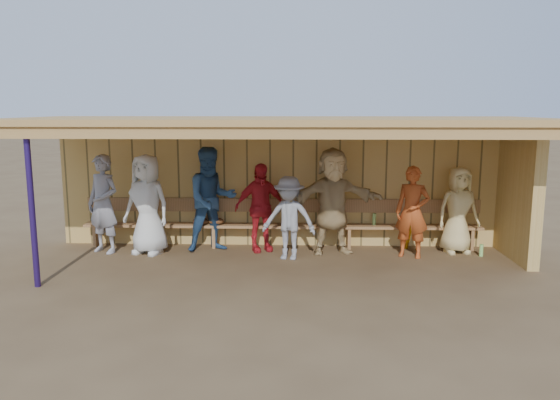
{
  "coord_description": "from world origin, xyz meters",
  "views": [
    {
      "loc": [
        0.34,
        -9.16,
        2.67
      ],
      "look_at": [
        0.0,
        0.35,
        1.05
      ],
      "focal_mm": 35.0,
      "sensor_mm": 36.0,
      "label": 1
    }
  ],
  "objects_px": {
    "player_g": "(412,212)",
    "player_c": "(212,199)",
    "player_f": "(333,201)",
    "player_h": "(458,210)",
    "bench": "(281,220)",
    "player_e": "(289,218)",
    "player_b": "(147,204)",
    "player_d": "(260,207)",
    "player_a": "(103,204)"
  },
  "relations": [
    {
      "from": "player_a",
      "to": "player_g",
      "type": "xyz_separation_m",
      "value": [
        5.63,
        -0.11,
        -0.09
      ]
    },
    {
      "from": "player_b",
      "to": "player_f",
      "type": "bearing_deg",
      "value": 20.34
    },
    {
      "from": "player_d",
      "to": "player_g",
      "type": "bearing_deg",
      "value": -30.4
    },
    {
      "from": "player_g",
      "to": "player_b",
      "type": "bearing_deg",
      "value": -159.47
    },
    {
      "from": "player_g",
      "to": "bench",
      "type": "relative_size",
      "value": 0.22
    },
    {
      "from": "player_e",
      "to": "bench",
      "type": "distance_m",
      "value": 0.88
    },
    {
      "from": "player_a",
      "to": "player_f",
      "type": "height_order",
      "value": "player_f"
    },
    {
      "from": "player_d",
      "to": "player_h",
      "type": "height_order",
      "value": "player_d"
    },
    {
      "from": "player_f",
      "to": "player_g",
      "type": "bearing_deg",
      "value": -20.28
    },
    {
      "from": "player_b",
      "to": "player_e",
      "type": "relative_size",
      "value": 1.24
    },
    {
      "from": "player_c",
      "to": "player_f",
      "type": "height_order",
      "value": "player_f"
    },
    {
      "from": "player_f",
      "to": "player_c",
      "type": "bearing_deg",
      "value": 165.65
    },
    {
      "from": "bench",
      "to": "player_f",
      "type": "bearing_deg",
      "value": -23.47
    },
    {
      "from": "player_g",
      "to": "player_c",
      "type": "bearing_deg",
      "value": -163.65
    },
    {
      "from": "player_a",
      "to": "player_b",
      "type": "relative_size",
      "value": 1.0
    },
    {
      "from": "player_a",
      "to": "player_c",
      "type": "relative_size",
      "value": 0.94
    },
    {
      "from": "bench",
      "to": "player_b",
      "type": "bearing_deg",
      "value": -167.18
    },
    {
      "from": "player_b",
      "to": "player_e",
      "type": "xyz_separation_m",
      "value": [
        2.6,
        -0.29,
        -0.18
      ]
    },
    {
      "from": "player_f",
      "to": "player_h",
      "type": "xyz_separation_m",
      "value": [
        2.32,
        0.11,
        -0.18
      ]
    },
    {
      "from": "player_c",
      "to": "player_a",
      "type": "bearing_deg",
      "value": 163.56
    },
    {
      "from": "player_e",
      "to": "player_g",
      "type": "distance_m",
      "value": 2.21
    },
    {
      "from": "player_h",
      "to": "player_a",
      "type": "bearing_deg",
      "value": 171.12
    },
    {
      "from": "player_f",
      "to": "player_a",
      "type": "bearing_deg",
      "value": 169.83
    },
    {
      "from": "player_a",
      "to": "bench",
      "type": "height_order",
      "value": "player_a"
    },
    {
      "from": "player_b",
      "to": "player_c",
      "type": "height_order",
      "value": "player_c"
    },
    {
      "from": "player_d",
      "to": "player_e",
      "type": "bearing_deg",
      "value": -67.95
    },
    {
      "from": "player_b",
      "to": "player_f",
      "type": "height_order",
      "value": "player_f"
    },
    {
      "from": "player_f",
      "to": "player_g",
      "type": "relative_size",
      "value": 1.19
    },
    {
      "from": "player_f",
      "to": "bench",
      "type": "height_order",
      "value": "player_f"
    },
    {
      "from": "player_b",
      "to": "player_e",
      "type": "bearing_deg",
      "value": 11.68
    },
    {
      "from": "player_b",
      "to": "player_d",
      "type": "height_order",
      "value": "player_b"
    },
    {
      "from": "player_g",
      "to": "bench",
      "type": "xyz_separation_m",
      "value": [
        -2.36,
        0.63,
        -0.3
      ]
    },
    {
      "from": "player_f",
      "to": "player_d",
      "type": "bearing_deg",
      "value": 163.79
    },
    {
      "from": "player_c",
      "to": "player_h",
      "type": "relative_size",
      "value": 1.22
    },
    {
      "from": "player_c",
      "to": "bench",
      "type": "distance_m",
      "value": 1.4
    },
    {
      "from": "player_f",
      "to": "bench",
      "type": "xyz_separation_m",
      "value": [
        -0.95,
        0.41,
        -0.45
      ]
    },
    {
      "from": "player_g",
      "to": "player_e",
      "type": "bearing_deg",
      "value": -153.09
    },
    {
      "from": "player_e",
      "to": "player_g",
      "type": "bearing_deg",
      "value": 18.2
    },
    {
      "from": "player_e",
      "to": "player_h",
      "type": "distance_m",
      "value": 3.15
    },
    {
      "from": "player_f",
      "to": "player_g",
      "type": "xyz_separation_m",
      "value": [
        1.41,
        -0.22,
        -0.15
      ]
    },
    {
      "from": "player_b",
      "to": "player_c",
      "type": "distance_m",
      "value": 1.18
    },
    {
      "from": "player_b",
      "to": "player_d",
      "type": "xyz_separation_m",
      "value": [
        2.05,
        0.25,
        -0.09
      ]
    },
    {
      "from": "player_f",
      "to": "player_h",
      "type": "bearing_deg",
      "value": -8.89
    },
    {
      "from": "player_c",
      "to": "player_b",
      "type": "bearing_deg",
      "value": 169.73
    },
    {
      "from": "player_c",
      "to": "player_g",
      "type": "bearing_deg",
      "value": -27.65
    },
    {
      "from": "player_g",
      "to": "player_h",
      "type": "relative_size",
      "value": 1.03
    },
    {
      "from": "player_a",
      "to": "player_e",
      "type": "xyz_separation_m",
      "value": [
        3.43,
        -0.32,
        -0.17
      ]
    },
    {
      "from": "player_a",
      "to": "bench",
      "type": "xyz_separation_m",
      "value": [
        3.27,
        0.52,
        -0.39
      ]
    },
    {
      "from": "player_c",
      "to": "player_g",
      "type": "xyz_separation_m",
      "value": [
        3.66,
        -0.32,
        -0.15
      ]
    },
    {
      "from": "player_c",
      "to": "player_h",
      "type": "height_order",
      "value": "player_c"
    }
  ]
}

